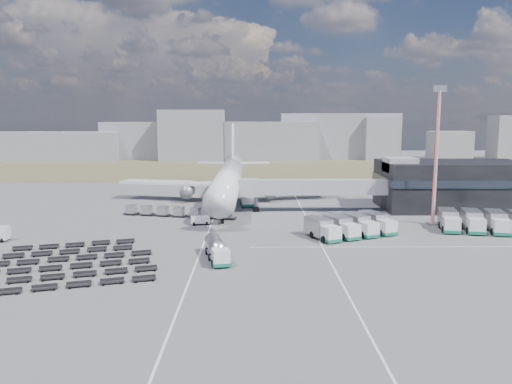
{
  "coord_description": "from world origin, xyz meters",
  "views": [
    {
      "loc": [
        5.6,
        -80.5,
        19.26
      ],
      "look_at": [
        6.21,
        21.03,
        4.0
      ],
      "focal_mm": 35.0,
      "sensor_mm": 36.0,
      "label": 1
    }
  ],
  "objects": [
    {
      "name": "baggage_dollies",
      "position": [
        -18.8,
        -17.16,
        0.33
      ],
      "size": [
        25.18,
        25.48,
        0.66
      ],
      "rotation": [
        0.0,
        0.0,
        0.29
      ],
      "color": "black",
      "rests_on": "ground"
    },
    {
      "name": "terminal",
      "position": [
        47.77,
        23.96,
        5.25
      ],
      "size": [
        30.4,
        16.4,
        11.0
      ],
      "color": "black",
      "rests_on": "ground"
    },
    {
      "name": "service_trucks_far",
      "position": [
        44.94,
        2.09,
        1.72
      ],
      "size": [
        15.56,
        10.64,
        3.16
      ],
      "rotation": [
        0.0,
        0.0,
        -0.21
      ],
      "color": "silver",
      "rests_on": "ground"
    },
    {
      "name": "uld_row",
      "position": [
        -8.79,
        14.83,
        1.06
      ],
      "size": [
        22.71,
        6.8,
        1.78
      ],
      "rotation": [
        0.0,
        0.0,
        -0.23
      ],
      "color": "black",
      "rests_on": "ground"
    },
    {
      "name": "service_trucks_near",
      "position": [
        21.58,
        -0.6,
        1.63
      ],
      "size": [
        15.39,
        12.45,
        3.0
      ],
      "rotation": [
        0.0,
        0.0,
        0.44
      ],
      "color": "silver",
      "rests_on": "ground"
    },
    {
      "name": "airliner",
      "position": [
        0.0,
        32.38,
        5.29
      ],
      "size": [
        51.59,
        64.53,
        17.62
      ],
      "color": "silver",
      "rests_on": "ground"
    },
    {
      "name": "fuel_tanker",
      "position": [
        0.67,
        -14.6,
        1.45
      ],
      "size": [
        4.2,
        9.28,
        2.91
      ],
      "rotation": [
        0.0,
        0.0,
        0.22
      ],
      "color": "silver",
      "rests_on": "ground"
    },
    {
      "name": "pushback_tug",
      "position": [
        -4.0,
        8.0,
        0.75
      ],
      "size": [
        3.59,
        2.4,
        1.49
      ],
      "primitive_type": "cube",
      "rotation": [
        0.0,
        0.0,
        0.17
      ],
      "color": "silver",
      "rests_on": "ground"
    },
    {
      "name": "catering_truck",
      "position": [
        4.36,
        27.48,
        1.58
      ],
      "size": [
        3.36,
        6.96,
        3.09
      ],
      "rotation": [
        0.0,
        0.0,
        0.09
      ],
      "color": "silver",
      "rests_on": "ground"
    },
    {
      "name": "ground",
      "position": [
        0.0,
        0.0,
        0.0
      ],
      "size": [
        420.0,
        420.0,
        0.0
      ],
      "primitive_type": "plane",
      "color": "#565659",
      "rests_on": "ground"
    },
    {
      "name": "grass_strip",
      "position": [
        0.0,
        110.0,
        0.01
      ],
      "size": [
        420.0,
        90.0,
        0.01
      ],
      "primitive_type": "cube",
      "color": "brown",
      "rests_on": "ground"
    },
    {
      "name": "skyline",
      "position": [
        3.22,
        147.9,
        8.79
      ],
      "size": [
        312.23,
        22.23,
        22.45
      ],
      "color": "gray",
      "rests_on": "ground"
    },
    {
      "name": "floodlight_mast",
      "position": [
        38.13,
        7.77,
        12.41
      ],
      "size": [
        2.32,
        1.91,
        24.77
      ],
      "rotation": [
        0.0,
        0.0,
        -0.06
      ],
      "color": "red",
      "rests_on": "ground"
    },
    {
      "name": "lane_markings",
      "position": [
        9.77,
        3.0,
        0.01
      ],
      "size": [
        47.12,
        110.0,
        0.01
      ],
      "color": "silver",
      "rests_on": "ground"
    },
    {
      "name": "jet_bridge",
      "position": [
        15.9,
        20.42,
        5.05
      ],
      "size": [
        30.3,
        3.8,
        7.05
      ],
      "color": "#939399",
      "rests_on": "ground"
    }
  ]
}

